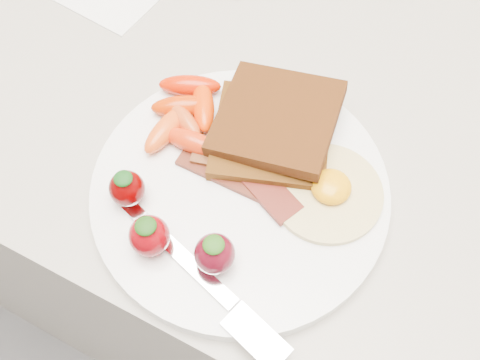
% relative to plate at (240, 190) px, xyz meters
% --- Properties ---
extents(counter, '(2.00, 0.60, 0.90)m').
position_rel_plate_xyz_m(counter, '(-0.01, 0.16, -0.46)').
color(counter, gray).
rests_on(counter, ground).
extents(plate, '(0.27, 0.27, 0.02)m').
position_rel_plate_xyz_m(plate, '(0.00, 0.00, 0.00)').
color(plate, white).
rests_on(plate, counter).
extents(toast_lower, '(0.13, 0.13, 0.01)m').
position_rel_plate_xyz_m(toast_lower, '(0.00, 0.06, 0.02)').
color(toast_lower, black).
rests_on(toast_lower, plate).
extents(toast_upper, '(0.12, 0.12, 0.03)m').
position_rel_plate_xyz_m(toast_upper, '(0.00, 0.07, 0.03)').
color(toast_upper, black).
rests_on(toast_upper, toast_lower).
extents(fried_egg, '(0.13, 0.13, 0.02)m').
position_rel_plate_xyz_m(fried_egg, '(0.07, 0.03, 0.01)').
color(fried_egg, beige).
rests_on(fried_egg, plate).
extents(bacon_strips, '(0.12, 0.07, 0.01)m').
position_rel_plate_xyz_m(bacon_strips, '(-0.00, 0.01, 0.01)').
color(bacon_strips, '#4B120B').
rests_on(bacon_strips, plate).
extents(baby_carrots, '(0.10, 0.11, 0.02)m').
position_rel_plate_xyz_m(baby_carrots, '(-0.08, 0.04, 0.02)').
color(baby_carrots, '#BB2D00').
rests_on(baby_carrots, plate).
extents(strawberries, '(0.13, 0.06, 0.04)m').
position_rel_plate_xyz_m(strawberries, '(-0.03, -0.07, 0.03)').
color(strawberries, '#4A0000').
rests_on(strawberries, plate).
extents(fork, '(0.18, 0.08, 0.00)m').
position_rel_plate_xyz_m(fork, '(0.02, -0.10, 0.01)').
color(fork, silver).
rests_on(fork, plate).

